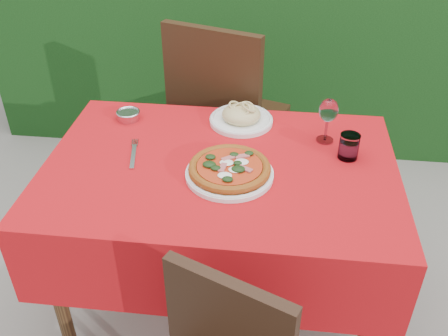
# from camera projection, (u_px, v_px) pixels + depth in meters

# --- Properties ---
(ground) EXTENTS (60.00, 60.00, 0.00)m
(ground) POSITION_uv_depth(u_px,v_px,m) (221.00, 304.00, 2.21)
(ground) COLOR slate
(ground) RESTS_ON ground
(dining_table) EXTENTS (1.26, 0.86, 0.75)m
(dining_table) POSITION_uv_depth(u_px,v_px,m) (220.00, 198.00, 1.87)
(dining_table) COLOR #4C3118
(dining_table) RESTS_ON ground
(chair_far) EXTENTS (0.60, 0.60, 1.04)m
(chair_far) POSITION_uv_depth(u_px,v_px,m) (223.00, 111.00, 2.43)
(chair_far) COLOR black
(chair_far) RESTS_ON ground
(pizza_plate) EXTENTS (0.33, 0.33, 0.06)m
(pizza_plate) POSITION_uv_depth(u_px,v_px,m) (230.00, 170.00, 1.71)
(pizza_plate) COLOR white
(pizza_plate) RESTS_ON dining_table
(pasta_plate) EXTENTS (0.26, 0.26, 0.07)m
(pasta_plate) POSITION_uv_depth(u_px,v_px,m) (241.00, 117.00, 2.02)
(pasta_plate) COLOR white
(pasta_plate) RESTS_ON dining_table
(water_glass) EXTENTS (0.07, 0.07, 0.09)m
(water_glass) POSITION_uv_depth(u_px,v_px,m) (349.00, 147.00, 1.79)
(water_glass) COLOR white
(water_glass) RESTS_ON dining_table
(wine_glass) EXTENTS (0.07, 0.07, 0.18)m
(wine_glass) POSITION_uv_depth(u_px,v_px,m) (328.00, 112.00, 1.84)
(wine_glass) COLOR silver
(wine_glass) RESTS_ON dining_table
(fork) EXTENTS (0.07, 0.22, 0.01)m
(fork) POSITION_uv_depth(u_px,v_px,m) (133.00, 156.00, 1.82)
(fork) COLOR #B9B9C0
(fork) RESTS_ON dining_table
(steel_ramekin) EXTENTS (0.09, 0.09, 0.03)m
(steel_ramekin) POSITION_uv_depth(u_px,v_px,m) (128.00, 116.00, 2.04)
(steel_ramekin) COLOR silver
(steel_ramekin) RESTS_ON dining_table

